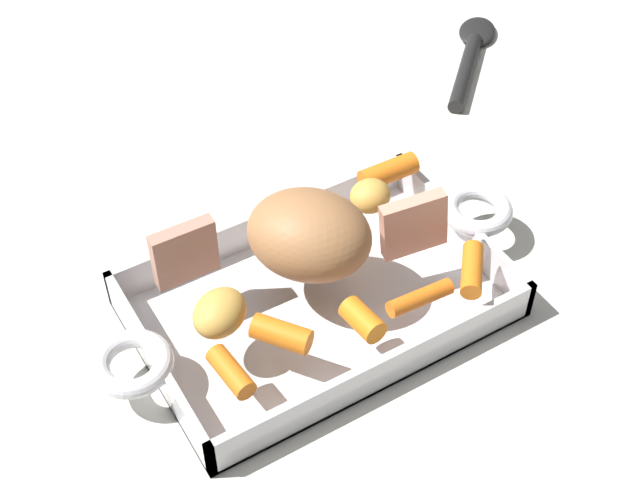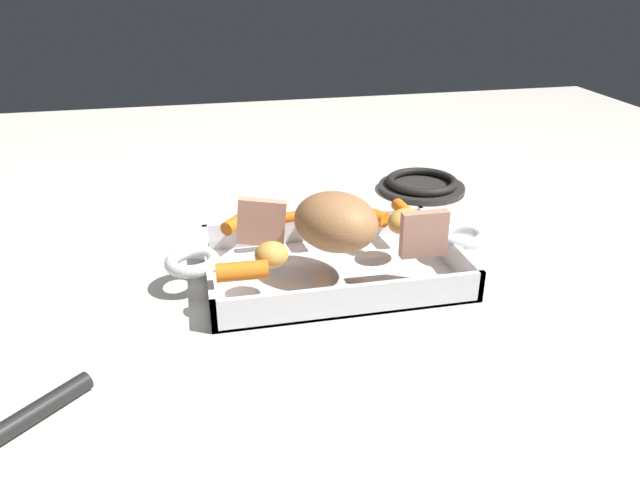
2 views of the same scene
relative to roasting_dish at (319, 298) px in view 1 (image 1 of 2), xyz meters
name	(u,v)px [view 1 (image 1 of 2)]	position (x,y,z in m)	size (l,w,h in m)	color
ground_plane	(319,309)	(0.00, 0.00, -0.02)	(2.17, 2.17, 0.00)	silver
roasting_dish	(319,298)	(0.00, 0.00, 0.00)	(0.44, 0.22, 0.05)	silver
pork_roast	(309,235)	(0.00, -0.02, 0.07)	(0.12, 0.10, 0.08)	#A46E43
roast_slice_outer	(414,225)	(-0.09, 0.02, 0.07)	(0.01, 0.06, 0.06)	tan
roast_slice_thin	(185,253)	(0.10, -0.06, 0.06)	(0.01, 0.06, 0.06)	tan
baby_carrot_southeast	(231,372)	(0.12, 0.06, 0.04)	(0.02, 0.02, 0.05)	orange
baby_carrot_center_right	(363,320)	(0.00, 0.07, 0.05)	(0.02, 0.02, 0.04)	orange
baby_carrot_long	(281,334)	(0.07, 0.05, 0.05)	(0.02, 0.02, 0.05)	orange
baby_carrot_short	(388,172)	(-0.13, -0.08, 0.05)	(0.02, 0.02, 0.06)	orange
baby_carrot_northeast	(472,269)	(-0.12, 0.07, 0.04)	(0.02, 0.02, 0.06)	orange
baby_carrot_southwest	(420,298)	(-0.06, 0.08, 0.04)	(0.02, 0.02, 0.07)	orange
potato_golden_small	(220,313)	(0.10, 0.01, 0.05)	(0.05, 0.04, 0.04)	gold
potato_corner	(370,196)	(-0.09, -0.05, 0.05)	(0.04, 0.04, 0.03)	gold
serving_spoon	(471,54)	(-0.38, -0.26, -0.01)	(0.18, 0.17, 0.02)	black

